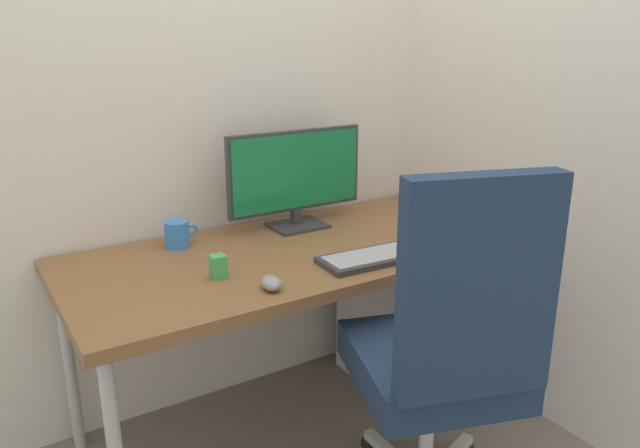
% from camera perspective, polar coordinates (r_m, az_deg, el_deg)
% --- Properties ---
extents(ground_plane, '(8.00, 8.00, 0.00)m').
position_cam_1_polar(ground_plane, '(2.44, -1.66, -18.07)').
color(ground_plane, slate).
extents(wall_back, '(2.66, 0.04, 2.80)m').
position_cam_1_polar(wall_back, '(2.34, -7.16, 16.85)').
color(wall_back, silver).
rests_on(wall_back, ground_plane).
extents(wall_side_right, '(0.04, 1.79, 2.80)m').
position_cam_1_polar(wall_side_right, '(2.41, 17.97, 16.19)').
color(wall_side_right, silver).
rests_on(wall_side_right, ground_plane).
extents(desk, '(1.60, 0.73, 0.71)m').
position_cam_1_polar(desk, '(2.13, -1.81, -3.48)').
color(desk, brown).
rests_on(desk, ground_plane).
extents(office_chair, '(0.62, 0.64, 1.11)m').
position_cam_1_polar(office_chair, '(1.74, 11.72, -11.26)').
color(office_chair, black).
rests_on(office_chair, ground_plane).
extents(filing_cabinet, '(0.43, 0.45, 0.55)m').
position_cam_1_polar(filing_cabinet, '(2.64, 8.22, -8.51)').
color(filing_cabinet, silver).
rests_on(filing_cabinet, ground_plane).
extents(monitor, '(0.55, 0.16, 0.37)m').
position_cam_1_polar(monitor, '(2.29, -2.27, 4.57)').
color(monitor, '#333338').
rests_on(monitor, desk).
extents(keyboard, '(0.41, 0.18, 0.02)m').
position_cam_1_polar(keyboard, '(2.01, 5.49, -3.02)').
color(keyboard, '#333338').
rests_on(keyboard, desk).
extents(mouse, '(0.07, 0.10, 0.04)m').
position_cam_1_polar(mouse, '(1.77, -4.59, -5.52)').
color(mouse, gray).
rests_on(mouse, desk).
extents(pen_holder, '(0.07, 0.07, 0.15)m').
position_cam_1_polar(pen_holder, '(2.56, 9.83, 2.35)').
color(pen_holder, gray).
rests_on(pen_holder, desk).
extents(notebook, '(0.17, 0.19, 0.02)m').
position_cam_1_polar(notebook, '(2.33, 10.83, -0.42)').
color(notebook, '#B23333').
rests_on(notebook, desk).
extents(coffee_mug, '(0.12, 0.08, 0.09)m').
position_cam_1_polar(coffee_mug, '(2.16, -13.21, -0.92)').
color(coffee_mug, '#337FD8').
rests_on(coffee_mug, desk).
extents(desk_clamp_accessory, '(0.04, 0.04, 0.07)m').
position_cam_1_polar(desk_clamp_accessory, '(1.87, -9.51, -3.95)').
color(desk_clamp_accessory, '#3FAD59').
rests_on(desk_clamp_accessory, desk).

